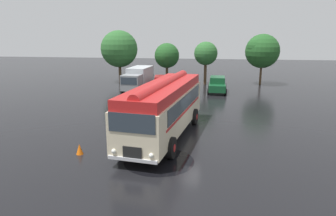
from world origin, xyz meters
name	(u,v)px	position (x,y,z in m)	size (l,w,h in m)	color
ground_plane	(180,137)	(0.00, 0.00, 0.00)	(120.00, 120.00, 0.00)	black
vintage_bus	(164,106)	(-0.93, -0.02, 1.89)	(3.83, 10.34, 3.49)	beige
car_near_left	(162,84)	(-3.50, 14.53, 0.85)	(2.42, 4.41, 1.66)	maroon
car_mid_left	(187,85)	(-0.74, 14.30, 0.85)	(2.31, 4.36, 1.66)	navy
car_mid_right	(217,84)	(2.45, 14.84, 0.85)	(2.03, 4.24, 1.66)	#144C28
box_van	(138,78)	(-6.15, 14.81, 1.36)	(2.67, 5.90, 2.50)	#B2B7BC
tree_far_left	(120,49)	(-9.83, 20.14, 4.22)	(4.62, 4.62, 6.56)	#4C3823
tree_left_of_centre	(167,55)	(-3.71, 20.26, 3.47)	(3.09, 3.09, 5.00)	#4C3823
tree_centre	(206,54)	(1.01, 20.08, 3.73)	(2.83, 2.83, 5.20)	#4C3823
tree_right_of_centre	(261,50)	(7.65, 20.76, 4.14)	(4.08, 4.08, 6.11)	#4C3823
traffic_cone	(80,149)	(-4.83, -3.43, 0.28)	(0.36, 0.36, 0.55)	orange
puddle_patch	(159,161)	(-0.61, -3.70, 0.00)	(3.45, 3.45, 0.01)	black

